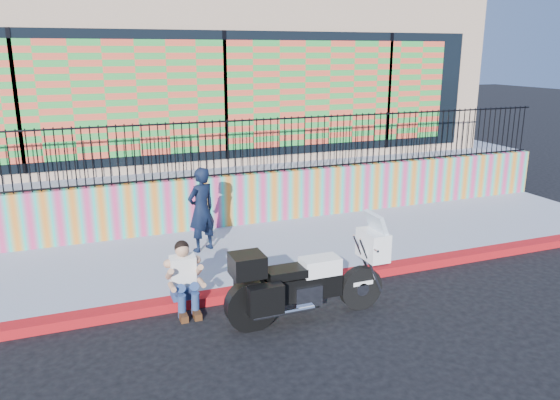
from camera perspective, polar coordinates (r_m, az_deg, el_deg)
name	(u,v)px	position (r m, az deg, el deg)	size (l,w,h in m)	color
ground	(298,288)	(9.22, 1.86, -9.14)	(90.00, 90.00, 0.00)	black
red_curb	(298,284)	(9.19, 1.86, -8.72)	(16.00, 0.30, 0.15)	#A7130B
sidewalk	(264,251)	(10.61, -1.66, -5.34)	(16.00, 3.00, 0.15)	#969CB4
mural_wall	(239,200)	(11.87, -4.29, 0.04)	(16.00, 0.20, 1.10)	#DB3974
metal_fence	(238,147)	(11.62, -4.40, 5.51)	(15.80, 0.04, 1.20)	black
elevated_platform	(189,161)	(16.71, -9.48, 4.08)	(16.00, 10.00, 1.25)	#969CB4
storefront_building	(187,72)	(16.20, -9.73, 13.08)	(14.00, 8.06, 4.00)	tan
police_motorcycle	(305,279)	(7.98, 2.67, -8.23)	(2.43, 0.80, 1.51)	black
police_officer	(201,210)	(10.30, -8.22, -1.00)	(0.59, 0.38, 1.61)	black
seated_man	(185,284)	(8.38, -9.87, -8.63)	(0.54, 0.71, 1.06)	navy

